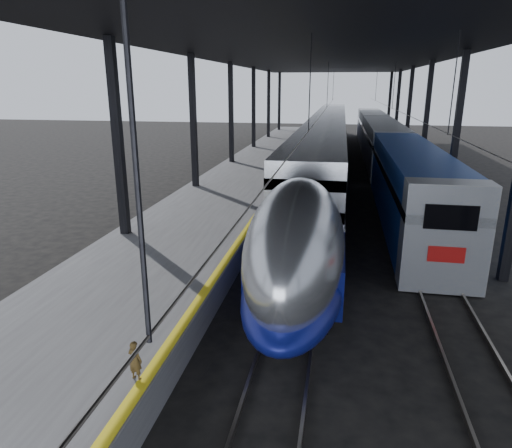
# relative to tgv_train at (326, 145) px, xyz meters

# --- Properties ---
(ground) EXTENTS (160.00, 160.00, 0.00)m
(ground) POSITION_rel_tgv_train_xyz_m (-2.00, -28.47, -2.11)
(ground) COLOR black
(ground) RESTS_ON ground
(platform) EXTENTS (6.00, 80.00, 1.00)m
(platform) POSITION_rel_tgv_train_xyz_m (-5.50, -8.47, -1.61)
(platform) COLOR #4C4C4F
(platform) RESTS_ON ground
(yellow_strip) EXTENTS (0.30, 80.00, 0.01)m
(yellow_strip) POSITION_rel_tgv_train_xyz_m (-2.70, -8.47, -1.10)
(yellow_strip) COLOR yellow
(yellow_strip) RESTS_ON platform
(rails) EXTENTS (6.52, 80.00, 0.16)m
(rails) POSITION_rel_tgv_train_xyz_m (2.50, -8.47, -2.03)
(rails) COLOR slate
(rails) RESTS_ON ground
(canopy) EXTENTS (18.00, 75.00, 9.47)m
(canopy) POSITION_rel_tgv_train_xyz_m (-0.10, -8.47, 7.01)
(canopy) COLOR black
(canopy) RESTS_ON ground
(tgv_train) EXTENTS (3.14, 65.20, 4.50)m
(tgv_train) POSITION_rel_tgv_train_xyz_m (0.00, 0.00, 0.00)
(tgv_train) COLOR #B1B4B9
(tgv_train) RESTS_ON ground
(second_train) EXTENTS (2.91, 56.05, 4.01)m
(second_train) POSITION_rel_tgv_train_xyz_m (5.00, 1.90, -0.07)
(second_train) COLOR navy
(second_train) RESTS_ON ground
(child) EXTENTS (0.38, 0.30, 0.93)m
(child) POSITION_rel_tgv_train_xyz_m (-2.90, -33.11, -0.64)
(child) COLOR #473517
(child) RESTS_ON platform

